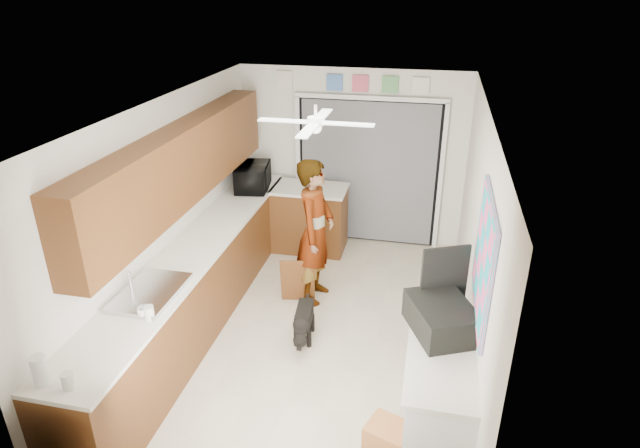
{
  "coord_description": "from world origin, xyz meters",
  "views": [
    {
      "loc": [
        1.13,
        -4.75,
        3.58
      ],
      "look_at": [
        0.0,
        0.4,
        1.15
      ],
      "focal_mm": 30.0,
      "sensor_mm": 36.0,
      "label": 1
    }
  ],
  "objects_px": {
    "cardboard_box": "(391,439)",
    "microwave": "(253,177)",
    "suitcase": "(442,318)",
    "cup": "(144,312)",
    "dog": "(304,321)",
    "man": "(315,232)",
    "paper_towel_roll": "(40,370)"
  },
  "relations": [
    {
      "from": "cardboard_box",
      "to": "microwave",
      "type": "bearing_deg",
      "value": 124.83
    },
    {
      "from": "microwave",
      "to": "suitcase",
      "type": "xyz_separation_m",
      "value": [
        2.56,
        -2.78,
        -0.04
      ]
    },
    {
      "from": "cup",
      "to": "suitcase",
      "type": "xyz_separation_m",
      "value": [
        2.49,
        0.33,
        0.08
      ]
    },
    {
      "from": "cup",
      "to": "dog",
      "type": "relative_size",
      "value": 0.21
    },
    {
      "from": "dog",
      "to": "suitcase",
      "type": "bearing_deg",
      "value": -38.63
    },
    {
      "from": "microwave",
      "to": "cup",
      "type": "bearing_deg",
      "value": 171.94
    },
    {
      "from": "suitcase",
      "to": "cardboard_box",
      "type": "bearing_deg",
      "value": -150.69
    },
    {
      "from": "suitcase",
      "to": "dog",
      "type": "distance_m",
      "value": 1.85
    },
    {
      "from": "cup",
      "to": "dog",
      "type": "distance_m",
      "value": 1.81
    },
    {
      "from": "man",
      "to": "dog",
      "type": "height_order",
      "value": "man"
    },
    {
      "from": "cardboard_box",
      "to": "paper_towel_roll",
      "type": "bearing_deg",
      "value": -161.75
    },
    {
      "from": "suitcase",
      "to": "man",
      "type": "distance_m",
      "value": 2.27
    },
    {
      "from": "cup",
      "to": "paper_towel_roll",
      "type": "height_order",
      "value": "paper_towel_roll"
    },
    {
      "from": "paper_towel_roll",
      "to": "dog",
      "type": "relative_size",
      "value": 0.42
    },
    {
      "from": "cup",
      "to": "man",
      "type": "relative_size",
      "value": 0.07
    },
    {
      "from": "cup",
      "to": "cardboard_box",
      "type": "bearing_deg",
      "value": -2.92
    },
    {
      "from": "cardboard_box",
      "to": "dog",
      "type": "xyz_separation_m",
      "value": [
        -1.06,
        1.33,
        0.1
      ]
    },
    {
      "from": "paper_towel_roll",
      "to": "suitcase",
      "type": "bearing_deg",
      "value": 24.27
    },
    {
      "from": "suitcase",
      "to": "man",
      "type": "xyz_separation_m",
      "value": [
        -1.45,
        1.73,
        -0.18
      ]
    },
    {
      "from": "paper_towel_roll",
      "to": "man",
      "type": "distance_m",
      "value": 3.27
    },
    {
      "from": "cup",
      "to": "man",
      "type": "bearing_deg",
      "value": 63.32
    },
    {
      "from": "paper_towel_roll",
      "to": "dog",
      "type": "distance_m",
      "value": 2.69
    },
    {
      "from": "cardboard_box",
      "to": "man",
      "type": "bearing_deg",
      "value": 117.46
    },
    {
      "from": "paper_towel_roll",
      "to": "cup",
      "type": "bearing_deg",
      "value": 72.55
    },
    {
      "from": "man",
      "to": "cardboard_box",
      "type": "bearing_deg",
      "value": -147.66
    },
    {
      "from": "suitcase",
      "to": "man",
      "type": "bearing_deg",
      "value": 105.17
    },
    {
      "from": "cup",
      "to": "cardboard_box",
      "type": "xyz_separation_m",
      "value": [
        2.17,
        -0.11,
        -0.86
      ]
    },
    {
      "from": "paper_towel_roll",
      "to": "dog",
      "type": "bearing_deg",
      "value": 56.9
    },
    {
      "from": "cup",
      "to": "cardboard_box",
      "type": "relative_size",
      "value": 0.3
    },
    {
      "from": "cup",
      "to": "suitcase",
      "type": "distance_m",
      "value": 2.51
    },
    {
      "from": "paper_towel_roll",
      "to": "cardboard_box",
      "type": "xyz_separation_m",
      "value": [
        2.46,
        0.81,
        -0.94
      ]
    },
    {
      "from": "suitcase",
      "to": "dog",
      "type": "xyz_separation_m",
      "value": [
        -1.38,
        0.89,
        -0.85
      ]
    }
  ]
}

